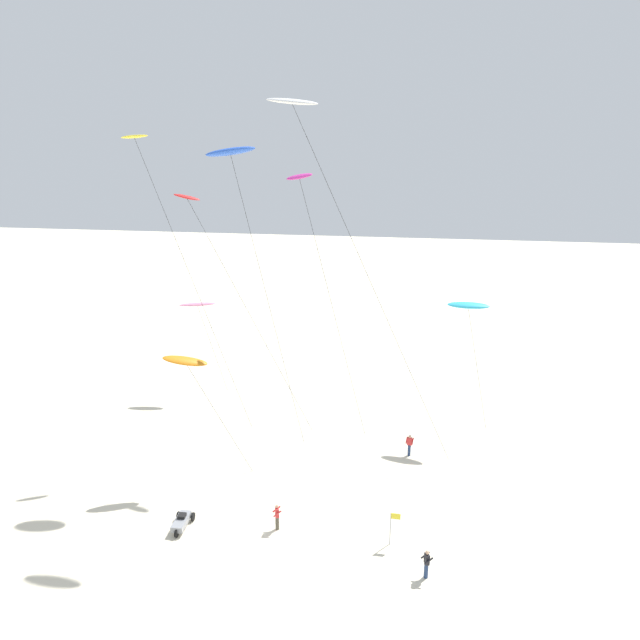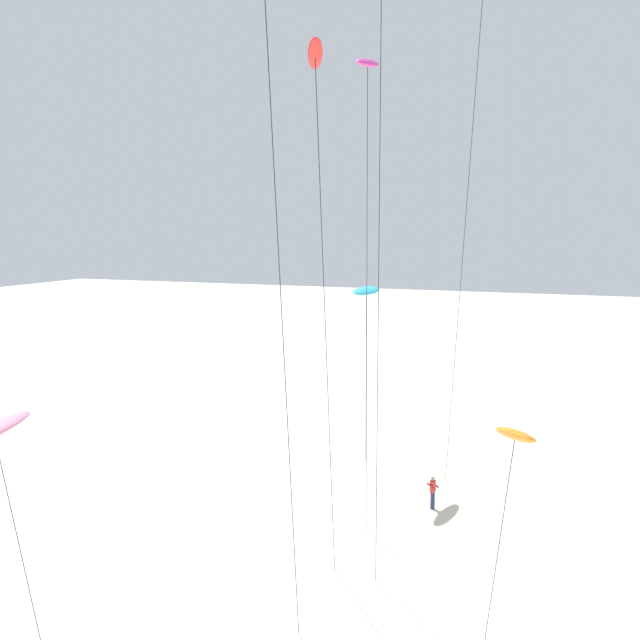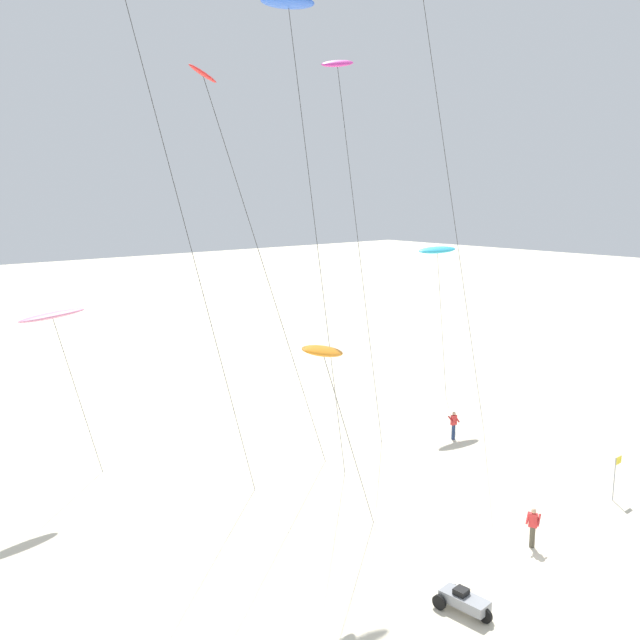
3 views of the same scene
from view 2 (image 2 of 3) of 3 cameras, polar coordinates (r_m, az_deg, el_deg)
name	(u,v)px [view 2 (image 2 of 3)]	position (r m, az deg, el deg)	size (l,w,h in m)	color
kite_red	(316,88)	(20.55, -0.29, 17.69)	(9.31, 3.04, 18.99)	red
kite_magenta	(368,75)	(28.24, 3.74, 18.61)	(5.82, 1.80, 20.42)	#D8339E
kite_orange	(515,436)	(20.88, 14.99, -8.73)	(5.43, 2.09, 9.07)	orange
kite_cyan	(366,291)	(40.58, 3.64, 2.25)	(3.87, 1.34, 10.83)	#33BFE0
kite_flyer_nearest	(433,492)	(37.89, 8.81, -13.13)	(0.60, 0.58, 1.67)	navy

